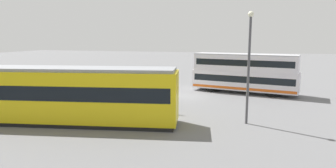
{
  "coord_description": "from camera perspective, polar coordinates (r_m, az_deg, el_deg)",
  "views": [
    {
      "loc": [
        -5.57,
        26.93,
        5.52
      ],
      "look_at": [
        0.64,
        4.18,
        1.73
      ],
      "focal_mm": 31.31,
      "sensor_mm": 36.0,
      "label": 1
    }
  ],
  "objects": [
    {
      "name": "ground_plane",
      "position": [
        28.05,
        3.51,
        -2.23
      ],
      "size": [
        160.0,
        160.0,
        0.0
      ],
      "primitive_type": "plane",
      "color": "slate"
    },
    {
      "name": "double_decker_bus",
      "position": [
        30.07,
        14.65,
        2.08
      ],
      "size": [
        10.46,
        4.52,
        3.88
      ],
      "color": "silver",
      "rests_on": "ground"
    },
    {
      "name": "tram_yellow",
      "position": [
        20.07,
        -20.6,
        -1.9
      ],
      "size": [
        15.56,
        5.04,
        3.63
      ],
      "color": "yellow",
      "rests_on": "ground"
    },
    {
      "name": "pedestrian_near_railing",
      "position": [
        24.1,
        -12.9,
        -1.92
      ],
      "size": [
        0.4,
        0.4,
        1.72
      ],
      "color": "#33384C",
      "rests_on": "ground"
    },
    {
      "name": "pedestrian_crossing",
      "position": [
        20.79,
        -2.86,
        -3.63
      ],
      "size": [
        0.42,
        0.42,
        1.62
      ],
      "color": "#33384C",
      "rests_on": "ground"
    },
    {
      "name": "pedestrian_railing",
      "position": [
        22.14,
        -5.72,
        -3.42
      ],
      "size": [
        6.06,
        0.51,
        1.08
      ],
      "color": "gray",
      "rests_on": "ground"
    },
    {
      "name": "info_sign",
      "position": [
        23.06,
        -15.14,
        -1.16
      ],
      "size": [
        1.05,
        0.25,
        2.22
      ],
      "color": "slate",
      "rests_on": "ground"
    },
    {
      "name": "street_lamp",
      "position": [
        19.0,
        15.48,
        4.59
      ],
      "size": [
        0.36,
        0.36,
        7.08
      ],
      "color": "#4C4C51",
      "rests_on": "ground"
    }
  ]
}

